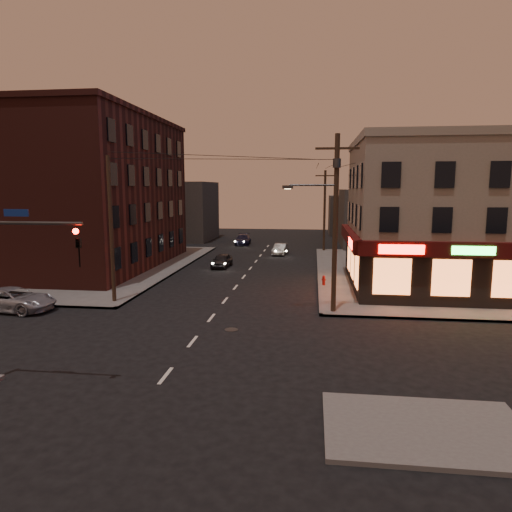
% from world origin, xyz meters
% --- Properties ---
extents(ground, '(120.00, 120.00, 0.00)m').
position_xyz_m(ground, '(0.00, 0.00, 0.00)').
color(ground, black).
rests_on(ground, ground).
extents(sidewalk_ne, '(24.00, 28.00, 0.15)m').
position_xyz_m(sidewalk_ne, '(18.00, 19.00, 0.07)').
color(sidewalk_ne, '#514F4C').
rests_on(sidewalk_ne, ground).
extents(sidewalk_nw, '(24.00, 28.00, 0.15)m').
position_xyz_m(sidewalk_nw, '(-18.00, 19.00, 0.07)').
color(sidewalk_nw, '#514F4C').
rests_on(sidewalk_nw, ground).
extents(pizza_building, '(15.85, 12.85, 10.50)m').
position_xyz_m(pizza_building, '(15.93, 13.43, 5.35)').
color(pizza_building, gray).
rests_on(pizza_building, sidewalk_ne).
extents(brick_apartment, '(12.00, 20.00, 13.00)m').
position_xyz_m(brick_apartment, '(-14.50, 19.00, 6.65)').
color(brick_apartment, '#421915').
rests_on(brick_apartment, sidewalk_nw).
extents(bg_building_ne_a, '(10.00, 12.00, 7.00)m').
position_xyz_m(bg_building_ne_a, '(14.00, 38.00, 3.50)').
color(bg_building_ne_a, '#3F3D3A').
rests_on(bg_building_ne_a, ground).
extents(bg_building_nw, '(9.00, 10.00, 8.00)m').
position_xyz_m(bg_building_nw, '(-13.00, 42.00, 4.00)').
color(bg_building_nw, '#3F3D3A').
rests_on(bg_building_nw, ground).
extents(bg_building_ne_b, '(8.00, 8.00, 6.00)m').
position_xyz_m(bg_building_ne_b, '(12.00, 52.00, 3.00)').
color(bg_building_ne_b, '#3F3D3A').
rests_on(bg_building_ne_b, ground).
extents(utility_pole_main, '(4.20, 0.44, 10.00)m').
position_xyz_m(utility_pole_main, '(6.68, 5.80, 5.76)').
color(utility_pole_main, '#382619').
rests_on(utility_pole_main, sidewalk_ne).
extents(utility_pole_far, '(0.26, 0.26, 9.00)m').
position_xyz_m(utility_pole_far, '(6.80, 32.00, 4.65)').
color(utility_pole_far, '#382619').
rests_on(utility_pole_far, sidewalk_ne).
extents(utility_pole_west, '(0.24, 0.24, 9.00)m').
position_xyz_m(utility_pole_west, '(-6.80, 6.50, 4.65)').
color(utility_pole_west, '#382619').
rests_on(utility_pole_west, sidewalk_nw).
extents(suv_cross, '(5.11, 2.68, 1.37)m').
position_xyz_m(suv_cross, '(-11.91, 4.00, 0.69)').
color(suv_cross, '#9899A1').
rests_on(suv_cross, ground).
extents(sedan_near, '(1.61, 3.68, 1.23)m').
position_xyz_m(sedan_near, '(-2.67, 20.22, 0.62)').
color(sedan_near, black).
rests_on(sedan_near, ground).
extents(sedan_mid, '(1.64, 3.74, 1.19)m').
position_xyz_m(sedan_mid, '(2.05, 28.97, 0.60)').
color(sedan_mid, gray).
rests_on(sedan_mid, ground).
extents(sedan_far, '(2.03, 4.52, 1.29)m').
position_xyz_m(sedan_far, '(-3.34, 37.20, 0.64)').
color(sedan_far, black).
rests_on(sedan_far, ground).
extents(fire_hydrant, '(0.33, 0.33, 0.72)m').
position_xyz_m(fire_hydrant, '(6.40, 12.89, 0.54)').
color(fire_hydrant, maroon).
rests_on(fire_hydrant, sidewalk_ne).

